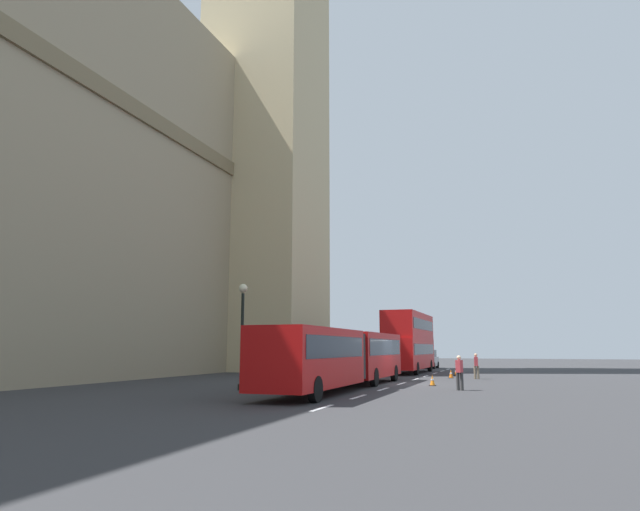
{
  "coord_description": "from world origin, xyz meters",
  "views": [
    {
      "loc": [
        -31.95,
        -6.49,
        2.06
      ],
      "look_at": [
        -2.67,
        4.04,
        7.37
      ],
      "focal_mm": 30.45,
      "sensor_mm": 36.0,
      "label": 1
    }
  ],
  "objects_px": {
    "sedan_lead": "(427,359)",
    "traffic_cone_west": "(432,380)",
    "clock_tower": "(269,15)",
    "articulated_bus": "(342,354)",
    "street_lamp": "(242,328)",
    "double_decker_bus": "(409,340)",
    "pedestrian_near_cones": "(459,371)",
    "pedestrian_by_kerb": "(476,365)",
    "traffic_cone_middle": "(451,374)",
    "traffic_cone_east": "(456,372)"
  },
  "relations": [
    {
      "from": "traffic_cone_west",
      "to": "street_lamp",
      "type": "bearing_deg",
      "value": 127.02
    },
    {
      "from": "clock_tower",
      "to": "traffic_cone_middle",
      "type": "bearing_deg",
      "value": -112.75
    },
    {
      "from": "clock_tower",
      "to": "articulated_bus",
      "type": "relative_size",
      "value": 3.96
    },
    {
      "from": "articulated_bus",
      "to": "sedan_lead",
      "type": "bearing_deg",
      "value": 0.49
    },
    {
      "from": "articulated_bus",
      "to": "sedan_lead",
      "type": "distance_m",
      "value": 29.59
    },
    {
      "from": "street_lamp",
      "to": "clock_tower",
      "type": "bearing_deg",
      "value": 23.22
    },
    {
      "from": "traffic_cone_middle",
      "to": "sedan_lead",
      "type": "bearing_deg",
      "value": 13.81
    },
    {
      "from": "sedan_lead",
      "to": "pedestrian_near_cones",
      "type": "distance_m",
      "value": 29.18
    },
    {
      "from": "articulated_bus",
      "to": "pedestrian_near_cones",
      "type": "height_order",
      "value": "articulated_bus"
    },
    {
      "from": "pedestrian_near_cones",
      "to": "traffic_cone_west",
      "type": "bearing_deg",
      "value": 31.19
    },
    {
      "from": "double_decker_bus",
      "to": "sedan_lead",
      "type": "xyz_separation_m",
      "value": [
        10.89,
        0.25,
        -1.8
      ]
    },
    {
      "from": "double_decker_bus",
      "to": "traffic_cone_east",
      "type": "bearing_deg",
      "value": -128.37
    },
    {
      "from": "articulated_bus",
      "to": "pedestrian_by_kerb",
      "type": "distance_m",
      "value": 12.89
    },
    {
      "from": "double_decker_bus",
      "to": "sedan_lead",
      "type": "height_order",
      "value": "double_decker_bus"
    },
    {
      "from": "double_decker_bus",
      "to": "traffic_cone_west",
      "type": "height_order",
      "value": "double_decker_bus"
    },
    {
      "from": "double_decker_bus",
      "to": "traffic_cone_middle",
      "type": "distance_m",
      "value": 8.12
    },
    {
      "from": "traffic_cone_east",
      "to": "street_lamp",
      "type": "height_order",
      "value": "street_lamp"
    },
    {
      "from": "articulated_bus",
      "to": "traffic_cone_middle",
      "type": "distance_m",
      "value": 12.83
    },
    {
      "from": "pedestrian_by_kerb",
      "to": "traffic_cone_west",
      "type": "bearing_deg",
      "value": 166.28
    },
    {
      "from": "articulated_bus",
      "to": "sedan_lead",
      "type": "xyz_separation_m",
      "value": [
        29.58,
        0.25,
        -0.83
      ]
    },
    {
      "from": "double_decker_bus",
      "to": "clock_tower",
      "type": "bearing_deg",
      "value": 86.09
    },
    {
      "from": "sedan_lead",
      "to": "street_lamp",
      "type": "xyz_separation_m",
      "value": [
        -32.04,
        4.25,
        2.14
      ]
    },
    {
      "from": "articulated_bus",
      "to": "traffic_cone_east",
      "type": "distance_m",
      "value": 16.07
    },
    {
      "from": "sedan_lead",
      "to": "traffic_cone_west",
      "type": "xyz_separation_m",
      "value": [
        -25.65,
        -4.21,
        -0.63
      ]
    },
    {
      "from": "clock_tower",
      "to": "articulated_bus",
      "type": "xyz_separation_m",
      "value": [
        -19.65,
        -13.99,
        -34.61
      ]
    },
    {
      "from": "articulated_bus",
      "to": "pedestrian_by_kerb",
      "type": "bearing_deg",
      "value": -26.81
    },
    {
      "from": "sedan_lead",
      "to": "traffic_cone_middle",
      "type": "xyz_separation_m",
      "value": [
        -17.49,
        -4.3,
        -0.63
      ]
    },
    {
      "from": "traffic_cone_middle",
      "to": "pedestrian_by_kerb",
      "type": "bearing_deg",
      "value": -109.07
    },
    {
      "from": "double_decker_bus",
      "to": "pedestrian_near_cones",
      "type": "xyz_separation_m",
      "value": [
        -17.68,
        -5.72,
        -1.8
      ]
    },
    {
      "from": "articulated_bus",
      "to": "pedestrian_near_cones",
      "type": "bearing_deg",
      "value": -79.94
    },
    {
      "from": "traffic_cone_west",
      "to": "double_decker_bus",
      "type": "bearing_deg",
      "value": 15.01
    },
    {
      "from": "articulated_bus",
      "to": "pedestrian_near_cones",
      "type": "distance_m",
      "value": 5.87
    },
    {
      "from": "traffic_cone_east",
      "to": "clock_tower",
      "type": "bearing_deg",
      "value": 76.99
    },
    {
      "from": "pedestrian_near_cones",
      "to": "street_lamp",
      "type": "bearing_deg",
      "value": 108.75
    },
    {
      "from": "sedan_lead",
      "to": "pedestrian_by_kerb",
      "type": "relative_size",
      "value": 2.6
    },
    {
      "from": "clock_tower",
      "to": "pedestrian_near_cones",
      "type": "relative_size",
      "value": 40.88
    },
    {
      "from": "street_lamp",
      "to": "articulated_bus",
      "type": "bearing_deg",
      "value": -61.4
    },
    {
      "from": "pedestrian_by_kerb",
      "to": "street_lamp",
      "type": "bearing_deg",
      "value": 143.51
    },
    {
      "from": "articulated_bus",
      "to": "traffic_cone_middle",
      "type": "xyz_separation_m",
      "value": [
        12.09,
        -4.05,
        -1.46
      ]
    },
    {
      "from": "clock_tower",
      "to": "pedestrian_by_kerb",
      "type": "bearing_deg",
      "value": -112.43
    },
    {
      "from": "articulated_bus",
      "to": "traffic_cone_east",
      "type": "bearing_deg",
      "value": -14.69
    },
    {
      "from": "double_decker_bus",
      "to": "traffic_cone_west",
      "type": "xyz_separation_m",
      "value": [
        -14.76,
        -3.96,
        -2.43
      ]
    },
    {
      "from": "sedan_lead",
      "to": "pedestrian_near_cones",
      "type": "relative_size",
      "value": 2.6
    },
    {
      "from": "clock_tower",
      "to": "pedestrian_near_cones",
      "type": "xyz_separation_m",
      "value": [
        -18.63,
        -19.71,
        -35.44
      ]
    },
    {
      "from": "articulated_bus",
      "to": "double_decker_bus",
      "type": "relative_size",
      "value": 1.61
    },
    {
      "from": "traffic_cone_west",
      "to": "pedestrian_by_kerb",
      "type": "xyz_separation_m",
      "value": [
        7.55,
        -1.84,
        0.63
      ]
    },
    {
      "from": "double_decker_bus",
      "to": "traffic_cone_middle",
      "type": "relative_size",
      "value": 18.64
    },
    {
      "from": "traffic_cone_west",
      "to": "pedestrian_near_cones",
      "type": "bearing_deg",
      "value": -148.81
    },
    {
      "from": "sedan_lead",
      "to": "clock_tower",
      "type": "bearing_deg",
      "value": 125.86
    },
    {
      "from": "clock_tower",
      "to": "double_decker_bus",
      "type": "distance_m",
      "value": 36.45
    }
  ]
}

